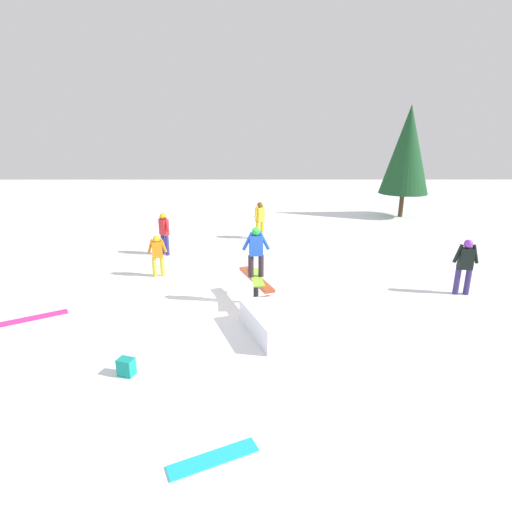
{
  "coord_description": "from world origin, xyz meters",
  "views": [
    {
      "loc": [
        -9.97,
        0.01,
        4.42
      ],
      "look_at": [
        0.0,
        0.0,
        1.34
      ],
      "focal_mm": 28.0,
      "sensor_mm": 36.0,
      "label": 1
    }
  ],
  "objects_px": {
    "backpack_on_snow": "(126,367)",
    "pine_tree_near": "(407,150)",
    "bystander_yellow": "(260,218)",
    "bystander_red": "(164,231)",
    "main_rider_on_rail": "(256,253)",
    "bystander_black": "(465,264)",
    "bystander_orange": "(157,253)",
    "loose_snowboard_magenta": "(34,318)",
    "loose_snowboard_cyan": "(213,458)",
    "rail_feature": "(256,282)"
  },
  "relations": [
    {
      "from": "backpack_on_snow",
      "to": "pine_tree_near",
      "type": "xyz_separation_m",
      "value": [
        15.08,
        -10.46,
        3.38
      ]
    },
    {
      "from": "bystander_yellow",
      "to": "bystander_red",
      "type": "height_order",
      "value": "bystander_yellow"
    },
    {
      "from": "pine_tree_near",
      "to": "bystander_yellow",
      "type": "bearing_deg",
      "value": 121.31
    },
    {
      "from": "main_rider_on_rail",
      "to": "bystander_red",
      "type": "xyz_separation_m",
      "value": [
        4.57,
        3.44,
        -0.53
      ]
    },
    {
      "from": "bystander_black",
      "to": "backpack_on_snow",
      "type": "bearing_deg",
      "value": 31.74
    },
    {
      "from": "bystander_black",
      "to": "bystander_red",
      "type": "relative_size",
      "value": 1.01
    },
    {
      "from": "bystander_orange",
      "to": "bystander_red",
      "type": "distance_m",
      "value": 2.44
    },
    {
      "from": "bystander_yellow",
      "to": "bystander_black",
      "type": "distance_m",
      "value": 8.52
    },
    {
      "from": "bystander_orange",
      "to": "bystander_yellow",
      "type": "bearing_deg",
      "value": 39.2
    },
    {
      "from": "bystander_yellow",
      "to": "bystander_red",
      "type": "relative_size",
      "value": 1.0
    },
    {
      "from": "bystander_black",
      "to": "pine_tree_near",
      "type": "distance_m",
      "value": 11.59
    },
    {
      "from": "bystander_yellow",
      "to": "bystander_black",
      "type": "xyz_separation_m",
      "value": [
        -6.33,
        -5.7,
        0.01
      ]
    },
    {
      "from": "bystander_orange",
      "to": "loose_snowboard_magenta",
      "type": "relative_size",
      "value": 0.89
    },
    {
      "from": "backpack_on_snow",
      "to": "pine_tree_near",
      "type": "height_order",
      "value": "pine_tree_near"
    },
    {
      "from": "main_rider_on_rail",
      "to": "bystander_red",
      "type": "height_order",
      "value": "main_rider_on_rail"
    },
    {
      "from": "loose_snowboard_cyan",
      "to": "bystander_orange",
      "type": "bearing_deg",
      "value": -96.58
    },
    {
      "from": "loose_snowboard_cyan",
      "to": "loose_snowboard_magenta",
      "type": "relative_size",
      "value": 0.86
    },
    {
      "from": "bystander_red",
      "to": "loose_snowboard_magenta",
      "type": "xyz_separation_m",
      "value": [
        -5.5,
        2.1,
        -0.88
      ]
    },
    {
      "from": "loose_snowboard_cyan",
      "to": "pine_tree_near",
      "type": "bearing_deg",
      "value": -141.6
    },
    {
      "from": "bystander_yellow",
      "to": "loose_snowboard_cyan",
      "type": "bearing_deg",
      "value": -138.8
    },
    {
      "from": "backpack_on_snow",
      "to": "bystander_yellow",
      "type": "bearing_deg",
      "value": 93.61
    },
    {
      "from": "bystander_black",
      "to": "rail_feature",
      "type": "bearing_deg",
      "value": 12.36
    },
    {
      "from": "loose_snowboard_magenta",
      "to": "pine_tree_near",
      "type": "relative_size",
      "value": 0.26
    },
    {
      "from": "bystander_yellow",
      "to": "pine_tree_near",
      "type": "height_order",
      "value": "pine_tree_near"
    },
    {
      "from": "loose_snowboard_magenta",
      "to": "bystander_yellow",
      "type": "bearing_deg",
      "value": -157.33
    },
    {
      "from": "main_rider_on_rail",
      "to": "backpack_on_snow",
      "type": "bearing_deg",
      "value": 136.2
    },
    {
      "from": "backpack_on_snow",
      "to": "bystander_black",
      "type": "bearing_deg",
      "value": 43.57
    },
    {
      "from": "rail_feature",
      "to": "bystander_yellow",
      "type": "height_order",
      "value": "bystander_yellow"
    },
    {
      "from": "bystander_black",
      "to": "bystander_red",
      "type": "height_order",
      "value": "bystander_black"
    },
    {
      "from": "bystander_red",
      "to": "loose_snowboard_magenta",
      "type": "bearing_deg",
      "value": 115.03
    },
    {
      "from": "bystander_yellow",
      "to": "loose_snowboard_cyan",
      "type": "xyz_separation_m",
      "value": [
        -12.4,
        0.79,
        -0.89
      ]
    },
    {
      "from": "rail_feature",
      "to": "loose_snowboard_magenta",
      "type": "xyz_separation_m",
      "value": [
        -0.92,
        5.53,
        -0.6
      ]
    },
    {
      "from": "rail_feature",
      "to": "bystander_red",
      "type": "relative_size",
      "value": 1.2
    },
    {
      "from": "bystander_orange",
      "to": "bystander_red",
      "type": "height_order",
      "value": "bystander_red"
    },
    {
      "from": "bystander_red",
      "to": "pine_tree_near",
      "type": "xyz_separation_m",
      "value": [
        7.15,
        -11.42,
        2.66
      ]
    },
    {
      "from": "rail_feature",
      "to": "loose_snowboard_cyan",
      "type": "relative_size",
      "value": 1.47
    },
    {
      "from": "rail_feature",
      "to": "backpack_on_snow",
      "type": "bearing_deg",
      "value": 122.75
    },
    {
      "from": "rail_feature",
      "to": "main_rider_on_rail",
      "type": "height_order",
      "value": "main_rider_on_rail"
    },
    {
      "from": "rail_feature",
      "to": "loose_snowboard_cyan",
      "type": "xyz_separation_m",
      "value": [
        -5.43,
        0.61,
        -0.6
      ]
    },
    {
      "from": "bystander_red",
      "to": "loose_snowboard_magenta",
      "type": "distance_m",
      "value": 5.95
    },
    {
      "from": "bystander_yellow",
      "to": "rail_feature",
      "type": "bearing_deg",
      "value": -136.61
    },
    {
      "from": "loose_snowboard_cyan",
      "to": "bystander_red",
      "type": "bearing_deg",
      "value": -99.19
    },
    {
      "from": "loose_snowboard_cyan",
      "to": "backpack_on_snow",
      "type": "xyz_separation_m",
      "value": [
        2.07,
        1.86,
        0.16
      ]
    },
    {
      "from": "main_rider_on_rail",
      "to": "bystander_orange",
      "type": "height_order",
      "value": "main_rider_on_rail"
    },
    {
      "from": "bystander_black",
      "to": "loose_snowboard_magenta",
      "type": "height_order",
      "value": "bystander_black"
    },
    {
      "from": "backpack_on_snow",
      "to": "bystander_red",
      "type": "bearing_deg",
      "value": 114.94
    },
    {
      "from": "bystander_black",
      "to": "loose_snowboard_magenta",
      "type": "xyz_separation_m",
      "value": [
        -1.56,
        11.41,
        -0.89
      ]
    },
    {
      "from": "bystander_orange",
      "to": "loose_snowboard_magenta",
      "type": "height_order",
      "value": "bystander_orange"
    },
    {
      "from": "main_rider_on_rail",
      "to": "bystander_black",
      "type": "relative_size",
      "value": 0.89
    },
    {
      "from": "rail_feature",
      "to": "bystander_black",
      "type": "relative_size",
      "value": 1.19
    }
  ]
}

